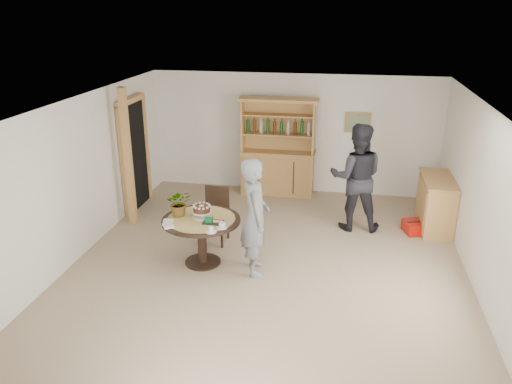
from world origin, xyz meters
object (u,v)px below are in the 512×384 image
object	(u,v)px
dining_table	(201,228)
dining_chair	(216,211)
hutch	(278,162)
adult_person	(356,177)
teen_boy	(255,217)
red_suitcase	(421,227)
sideboard	(436,203)

from	to	relation	value
dining_table	dining_chair	world-z (taller)	dining_chair
hutch	adult_person	distance (m)	2.22
teen_boy	adult_person	bearing A→B (deg)	-54.85
red_suitcase	adult_person	bearing A→B (deg)	164.32
teen_boy	red_suitcase	world-z (taller)	teen_boy
sideboard	red_suitcase	xyz separation A→B (m)	(-0.24, -0.26, -0.37)
red_suitcase	teen_boy	bearing A→B (deg)	-160.98
dining_table	hutch	bearing A→B (deg)	77.78
hutch	dining_chair	xyz separation A→B (m)	(-0.71, -2.46, -0.15)
hutch	red_suitcase	world-z (taller)	hutch
teen_boy	dining_table	bearing A→B (deg)	66.41
sideboard	red_suitcase	distance (m)	0.51
teen_boy	sideboard	bearing A→B (deg)	-70.41
adult_person	dining_table	bearing A→B (deg)	35.16
red_suitcase	hutch	bearing A→B (deg)	135.53
dining_chair	red_suitcase	world-z (taller)	dining_chair
dining_table	red_suitcase	size ratio (longest dim) A/B	1.74
dining_table	red_suitcase	bearing A→B (deg)	26.98
adult_person	hutch	bearing A→B (deg)	-45.70
dining_table	adult_person	size ratio (longest dim) A/B	0.62
dining_table	adult_person	xyz separation A→B (m)	(2.31, 1.77, 0.36)
teen_boy	adult_person	distance (m)	2.38
dining_table	red_suitcase	distance (m)	3.97
adult_person	dining_chair	bearing A→B (deg)	19.92
red_suitcase	dining_chair	bearing A→B (deg)	178.96
sideboard	hutch	bearing A→B (deg)	157.79
adult_person	red_suitcase	distance (m)	1.48
red_suitcase	sideboard	bearing A→B (deg)	30.67
adult_person	red_suitcase	world-z (taller)	adult_person
hutch	dining_table	xyz separation A→B (m)	(-0.71, -3.29, -0.08)
dining_chair	adult_person	xyz separation A→B (m)	(2.31, 0.94, 0.43)
sideboard	dining_table	world-z (taller)	sideboard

